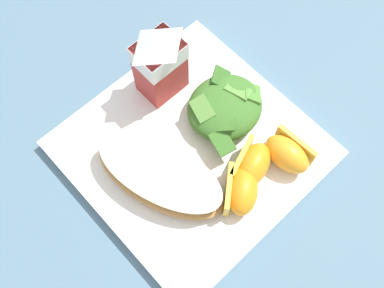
{
  "coord_description": "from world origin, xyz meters",
  "views": [
    {
      "loc": [
        -0.15,
        -0.16,
        0.53
      ],
      "look_at": [
        0.0,
        0.0,
        0.03
      ],
      "focal_mm": 41.61,
      "sensor_mm": 36.0,
      "label": 1
    }
  ],
  "objects_px": {
    "milk_carton": "(160,61)",
    "orange_wedge_middle": "(252,164)",
    "orange_wedge_front": "(240,191)",
    "white_plate": "(192,149)",
    "orange_wedge_rear": "(288,153)",
    "green_salad_pile": "(225,107)",
    "cheesy_pizza_bread": "(160,174)"
  },
  "relations": [
    {
      "from": "orange_wedge_rear",
      "to": "milk_carton",
      "type": "bearing_deg",
      "value": 103.0
    },
    {
      "from": "milk_carton",
      "to": "orange_wedge_middle",
      "type": "relative_size",
      "value": 1.6
    },
    {
      "from": "white_plate",
      "to": "cheesy_pizza_bread",
      "type": "bearing_deg",
      "value": -174.68
    },
    {
      "from": "cheesy_pizza_bread",
      "to": "orange_wedge_front",
      "type": "height_order",
      "value": "orange_wedge_front"
    },
    {
      "from": "orange_wedge_middle",
      "to": "white_plate",
      "type": "bearing_deg",
      "value": 113.73
    },
    {
      "from": "orange_wedge_middle",
      "to": "orange_wedge_rear",
      "type": "bearing_deg",
      "value": -24.88
    },
    {
      "from": "milk_carton",
      "to": "orange_wedge_middle",
      "type": "xyz_separation_m",
      "value": [
        -0.0,
        -0.16,
        -0.04
      ]
    },
    {
      "from": "orange_wedge_front",
      "to": "orange_wedge_middle",
      "type": "distance_m",
      "value": 0.04
    },
    {
      "from": "cheesy_pizza_bread",
      "to": "milk_carton",
      "type": "relative_size",
      "value": 1.69
    },
    {
      "from": "milk_carton",
      "to": "orange_wedge_front",
      "type": "height_order",
      "value": "milk_carton"
    },
    {
      "from": "white_plate",
      "to": "orange_wedge_front",
      "type": "relative_size",
      "value": 4.05
    },
    {
      "from": "white_plate",
      "to": "orange_wedge_middle",
      "type": "xyz_separation_m",
      "value": [
        0.03,
        -0.07,
        0.03
      ]
    },
    {
      "from": "white_plate",
      "to": "orange_wedge_front",
      "type": "distance_m",
      "value": 0.09
    },
    {
      "from": "white_plate",
      "to": "orange_wedge_rear",
      "type": "height_order",
      "value": "orange_wedge_rear"
    },
    {
      "from": "green_salad_pile",
      "to": "orange_wedge_front",
      "type": "relative_size",
      "value": 1.54
    },
    {
      "from": "white_plate",
      "to": "green_salad_pile",
      "type": "height_order",
      "value": "green_salad_pile"
    },
    {
      "from": "milk_carton",
      "to": "orange_wedge_middle",
      "type": "height_order",
      "value": "milk_carton"
    },
    {
      "from": "white_plate",
      "to": "green_salad_pile",
      "type": "relative_size",
      "value": 2.63
    },
    {
      "from": "milk_carton",
      "to": "green_salad_pile",
      "type": "bearing_deg",
      "value": -70.75
    },
    {
      "from": "orange_wedge_front",
      "to": "milk_carton",
      "type": "bearing_deg",
      "value": 79.29
    },
    {
      "from": "green_salad_pile",
      "to": "cheesy_pizza_bread",
      "type": "bearing_deg",
      "value": -174.83
    },
    {
      "from": "green_salad_pile",
      "to": "orange_wedge_rear",
      "type": "bearing_deg",
      "value": -82.9
    },
    {
      "from": "white_plate",
      "to": "orange_wedge_middle",
      "type": "relative_size",
      "value": 4.08
    },
    {
      "from": "milk_carton",
      "to": "orange_wedge_rear",
      "type": "distance_m",
      "value": 0.19
    },
    {
      "from": "orange_wedge_middle",
      "to": "orange_wedge_rear",
      "type": "xyz_separation_m",
      "value": [
        0.04,
        -0.02,
        0.0
      ]
    },
    {
      "from": "cheesy_pizza_bread",
      "to": "green_salad_pile",
      "type": "distance_m",
      "value": 0.12
    },
    {
      "from": "orange_wedge_rear",
      "to": "orange_wedge_middle",
      "type": "bearing_deg",
      "value": 155.12
    },
    {
      "from": "milk_carton",
      "to": "orange_wedge_rear",
      "type": "height_order",
      "value": "milk_carton"
    },
    {
      "from": "white_plate",
      "to": "orange_wedge_front",
      "type": "bearing_deg",
      "value": -91.35
    },
    {
      "from": "orange_wedge_middle",
      "to": "orange_wedge_rear",
      "type": "distance_m",
      "value": 0.05
    },
    {
      "from": "orange_wedge_front",
      "to": "orange_wedge_middle",
      "type": "height_order",
      "value": "same"
    },
    {
      "from": "green_salad_pile",
      "to": "orange_wedge_middle",
      "type": "relative_size",
      "value": 1.55
    }
  ]
}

